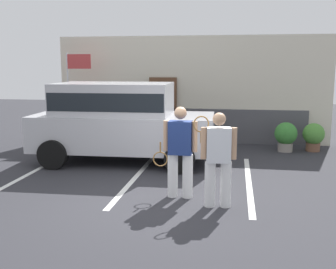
{
  "coord_description": "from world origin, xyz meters",
  "views": [
    {
      "loc": [
        1.43,
        -7.14,
        2.52
      ],
      "look_at": [
        0.04,
        1.2,
        1.05
      ],
      "focal_mm": 43.28,
      "sensor_mm": 36.0,
      "label": 1
    }
  ],
  "objects_px": {
    "parked_suv": "(120,118)",
    "flag_pole": "(74,81)",
    "potted_plant_secondary": "(314,136)",
    "tennis_player_woman": "(218,158)",
    "potted_plant_by_porch": "(286,135)",
    "tennis_player_man": "(180,151)"
  },
  "relations": [
    {
      "from": "tennis_player_woman",
      "to": "flag_pole",
      "type": "relative_size",
      "value": 0.59
    },
    {
      "from": "tennis_player_woman",
      "to": "potted_plant_secondary",
      "type": "xyz_separation_m",
      "value": [
        2.56,
        5.2,
        -0.43
      ]
    },
    {
      "from": "parked_suv",
      "to": "tennis_player_woman",
      "type": "height_order",
      "value": "parked_suv"
    },
    {
      "from": "parked_suv",
      "to": "potted_plant_secondary",
      "type": "bearing_deg",
      "value": 20.86
    },
    {
      "from": "tennis_player_man",
      "to": "flag_pole",
      "type": "distance_m",
      "value": 6.4
    },
    {
      "from": "flag_pole",
      "to": "tennis_player_man",
      "type": "bearing_deg",
      "value": -49.9
    },
    {
      "from": "parked_suv",
      "to": "tennis_player_woman",
      "type": "xyz_separation_m",
      "value": [
        2.66,
        -3.01,
        -0.26
      ]
    },
    {
      "from": "parked_suv",
      "to": "flag_pole",
      "type": "distance_m",
      "value": 3.21
    },
    {
      "from": "tennis_player_man",
      "to": "potted_plant_by_porch",
      "type": "distance_m",
      "value": 5.24
    },
    {
      "from": "parked_suv",
      "to": "flag_pole",
      "type": "height_order",
      "value": "flag_pole"
    },
    {
      "from": "parked_suv",
      "to": "potted_plant_by_porch",
      "type": "xyz_separation_m",
      "value": [
        4.41,
        2.0,
        -0.67
      ]
    },
    {
      "from": "tennis_player_man",
      "to": "potted_plant_secondary",
      "type": "height_order",
      "value": "tennis_player_man"
    },
    {
      "from": "potted_plant_by_porch",
      "to": "flag_pole",
      "type": "bearing_deg",
      "value": 177.95
    },
    {
      "from": "potted_plant_by_porch",
      "to": "flag_pole",
      "type": "height_order",
      "value": "flag_pole"
    },
    {
      "from": "potted_plant_by_porch",
      "to": "potted_plant_secondary",
      "type": "height_order",
      "value": "potted_plant_by_porch"
    },
    {
      "from": "parked_suv",
      "to": "flag_pole",
      "type": "xyz_separation_m",
      "value": [
        -2.14,
        2.24,
        0.86
      ]
    },
    {
      "from": "tennis_player_man",
      "to": "flag_pole",
      "type": "bearing_deg",
      "value": -48.77
    },
    {
      "from": "potted_plant_secondary",
      "to": "parked_suv",
      "type": "bearing_deg",
      "value": -157.23
    },
    {
      "from": "potted_plant_by_porch",
      "to": "potted_plant_secondary",
      "type": "xyz_separation_m",
      "value": [
        0.81,
        0.19,
        -0.02
      ]
    },
    {
      "from": "potted_plant_secondary",
      "to": "flag_pole",
      "type": "height_order",
      "value": "flag_pole"
    },
    {
      "from": "tennis_player_woman",
      "to": "flag_pole",
      "type": "xyz_separation_m",
      "value": [
        -4.8,
        5.24,
        1.11
      ]
    },
    {
      "from": "parked_suv",
      "to": "potted_plant_by_porch",
      "type": "height_order",
      "value": "parked_suv"
    }
  ]
}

